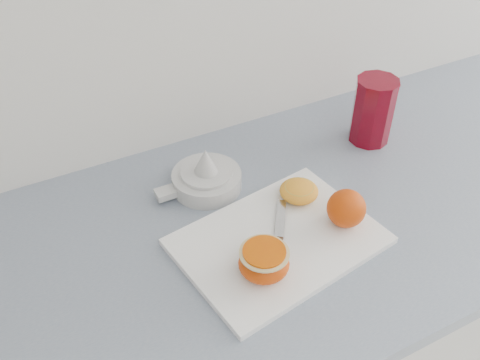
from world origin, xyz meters
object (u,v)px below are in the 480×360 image
Objects in this scene: cutting_board at (278,241)px; citrus_juicer at (206,177)px; counter at (306,334)px; half_orange at (264,262)px; red_tumbler at (373,113)px.

cutting_board is 1.97× the size of citrus_juicer.
counter is 0.47m from cutting_board.
counter is at bearing -35.73° from citrus_juicer.
counter is at bearing 29.56° from half_orange.
citrus_juicer is (-0.05, 0.19, 0.02)m from cutting_board.
red_tumbler reaches higher than citrus_juicer.
cutting_board is 4.10× the size of half_orange.
half_orange is (-0.06, -0.05, 0.03)m from cutting_board.
counter is 31.07× the size of half_orange.
red_tumbler is (0.19, 0.12, 0.51)m from counter.
cutting_board is at bearing -156.86° from counter.
cutting_board is 0.09m from half_orange.
counter is 7.58× the size of cutting_board.
cutting_board is 0.20m from citrus_juicer.
half_orange reaches higher than cutting_board.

